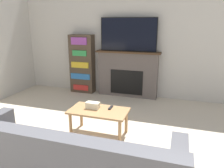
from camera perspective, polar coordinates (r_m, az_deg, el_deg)
wall_back at (r=5.28m, az=5.90°, el=11.32°), size 6.75×0.06×2.70m
fireplace at (r=5.29m, az=4.11°, el=2.66°), size 1.53×0.28×1.10m
tv at (r=5.14m, az=4.27°, el=12.76°), size 1.32×0.03×0.76m
coffee_table at (r=3.51m, az=-3.49°, el=-7.69°), size 0.93×0.51×0.42m
tissue_box at (r=3.55m, az=-5.05°, el=-5.54°), size 0.22×0.12×0.10m
remote_control at (r=3.54m, az=-0.36°, el=-6.18°), size 0.04×0.15×0.02m
bookshelf at (r=5.62m, az=-7.79°, el=5.20°), size 0.61×0.29×1.47m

